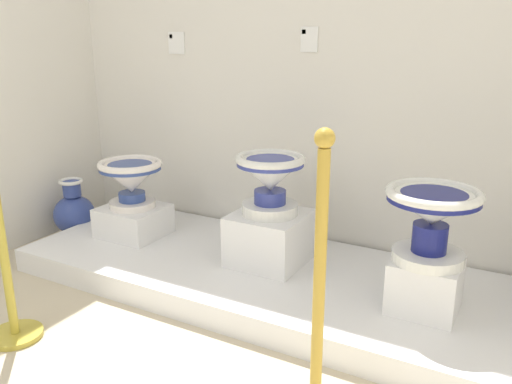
# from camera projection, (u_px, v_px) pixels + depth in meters

# --- Properties ---
(wall_back) EXTENTS (3.54, 0.06, 2.88)m
(wall_back) POSITION_uv_depth(u_px,v_px,m) (309.00, 16.00, 3.00)
(wall_back) COLOR silver
(wall_back) RESTS_ON ground_plane
(display_platform) EXTENTS (2.72, 1.03, 0.13)m
(display_platform) POSITION_uv_depth(u_px,v_px,m) (261.00, 276.00, 2.92)
(display_platform) COLOR white
(display_platform) RESTS_ON ground_plane
(plinth_block_broad_patterned) EXTENTS (0.37, 0.35, 0.18)m
(plinth_block_broad_patterned) POSITION_uv_depth(u_px,v_px,m) (134.00, 221.00, 3.31)
(plinth_block_broad_patterned) COLOR white
(plinth_block_broad_patterned) RESTS_ON display_platform
(antique_toilet_broad_patterned) EXTENTS (0.39, 0.39, 0.29)m
(antique_toilet_broad_patterned) POSITION_uv_depth(u_px,v_px,m) (131.00, 177.00, 3.23)
(antique_toilet_broad_patterned) COLOR white
(antique_toilet_broad_patterned) RESTS_ON plinth_block_broad_patterned
(plinth_block_pale_glazed) EXTENTS (0.38, 0.40, 0.28)m
(plinth_block_pale_glazed) POSITION_uv_depth(u_px,v_px,m) (270.00, 238.00, 2.90)
(plinth_block_pale_glazed) COLOR white
(plinth_block_pale_glazed) RESTS_ON display_platform
(antique_toilet_pale_glazed) EXTENTS (0.37, 0.37, 0.32)m
(antique_toilet_pale_glazed) POSITION_uv_depth(u_px,v_px,m) (270.00, 177.00, 2.80)
(antique_toilet_pale_glazed) COLOR white
(antique_toilet_pale_glazed) RESTS_ON plinth_block_pale_glazed
(plinth_block_slender_white) EXTENTS (0.30, 0.28, 0.24)m
(plinth_block_slender_white) POSITION_uv_depth(u_px,v_px,m) (425.00, 286.00, 2.39)
(plinth_block_slender_white) COLOR white
(plinth_block_slender_white) RESTS_ON display_platform
(antique_toilet_slender_white) EXTENTS (0.41, 0.41, 0.33)m
(antique_toilet_slender_white) POSITION_uv_depth(u_px,v_px,m) (432.00, 212.00, 2.29)
(antique_toilet_slender_white) COLOR white
(antique_toilet_slender_white) RESTS_ON plinth_block_slender_white
(info_placard_first) EXTENTS (0.13, 0.01, 0.14)m
(info_placard_first) POSITION_uv_depth(u_px,v_px,m) (176.00, 43.00, 3.44)
(info_placard_first) COLOR white
(info_placard_second) EXTENTS (0.10, 0.01, 0.14)m
(info_placard_second) POSITION_uv_depth(u_px,v_px,m) (309.00, 39.00, 3.00)
(info_placard_second) COLOR white
(decorative_vase_companion) EXTENTS (0.28, 0.28, 0.41)m
(decorative_vase_companion) POSITION_uv_depth(u_px,v_px,m) (74.00, 213.00, 3.61)
(decorative_vase_companion) COLOR white
(decorative_vase_companion) RESTS_ON ground_plane
(stanchion_post_near_left) EXTENTS (0.24, 0.24, 1.03)m
(stanchion_post_near_left) POSITION_uv_depth(u_px,v_px,m) (7.00, 274.00, 2.36)
(stanchion_post_near_left) COLOR gold
(stanchion_post_near_left) RESTS_ON ground_plane
(stanchion_post_near_right) EXTENTS (0.27, 0.27, 1.08)m
(stanchion_post_near_right) POSITION_uv_depth(u_px,v_px,m) (317.00, 357.00, 1.77)
(stanchion_post_near_right) COLOR gold
(stanchion_post_near_right) RESTS_ON ground_plane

